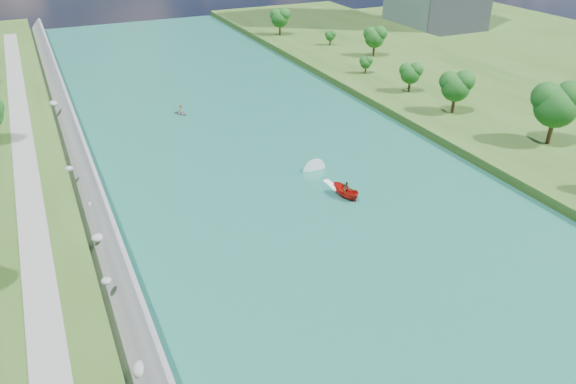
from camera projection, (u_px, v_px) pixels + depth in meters
name	position (u px, v px, depth m)	size (l,w,h in m)	color
ground	(367.00, 261.00, 61.48)	(260.00, 260.00, 0.00)	#2D5119
river_water	(290.00, 185.00, 77.44)	(55.00, 240.00, 0.10)	#1A6653
berm_east	(553.00, 125.00, 95.48)	(44.00, 240.00, 1.50)	#2D5119
riprap_bank	(95.00, 217.00, 66.41)	(3.87, 236.00, 4.33)	slate
riverside_path	(31.00, 213.00, 63.73)	(3.00, 200.00, 0.10)	gray
trees_east	(469.00, 89.00, 96.34)	(15.90, 140.35, 11.55)	#144B17
motorboat	(340.00, 188.00, 75.04)	(3.60, 19.10, 2.16)	red
raft	(181.00, 112.00, 101.74)	(2.88, 3.25, 1.67)	gray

